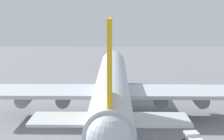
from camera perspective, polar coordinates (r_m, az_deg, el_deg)
The scene contains 3 objects.
ground_plane at distance 62.26m, azimuth -0.00°, elevation -7.92°, with size 233.70×233.70×0.00m, color gray.
cargo_airplane at distance 60.52m, azimuth -0.00°, elevation -2.68°, with size 58.43×46.41×19.42m.
safety_cone_nose at distance 87.50m, azimuth 2.46°, elevation -2.11°, with size 0.49×0.49×0.71m, color orange.
Camera 1 is at (-58.88, -0.71, 20.20)m, focal length 48.29 mm.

